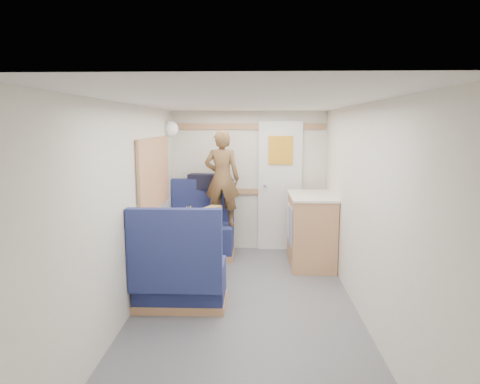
{
  "coord_description": "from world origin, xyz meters",
  "views": [
    {
      "loc": [
        0.09,
        -3.88,
        1.8
      ],
      "look_at": [
        -0.08,
        0.9,
        1.05
      ],
      "focal_mm": 32.0,
      "sensor_mm": 36.0,
      "label": 1
    }
  ],
  "objects_px": {
    "dinette_table": "(192,231)",
    "galley_counter": "(311,229)",
    "wine_glass": "(193,211)",
    "bread_loaf": "(212,211)",
    "cheese_block": "(183,222)",
    "salt_grinder": "(183,217)",
    "duffel_bag": "(205,182)",
    "tumbler_left": "(170,217)",
    "pepper_grinder": "(201,212)",
    "bench_near": "(180,279)",
    "beer_glass": "(204,212)",
    "person": "(222,178)",
    "bench_far": "(201,234)",
    "dome_light": "(171,129)",
    "orange_fruit": "(211,214)",
    "tray": "(199,220)",
    "tumbler_mid": "(189,210)"
  },
  "relations": [
    {
      "from": "bench_far",
      "to": "salt_grinder",
      "type": "distance_m",
      "value": 1.09
    },
    {
      "from": "cheese_block",
      "to": "tumbler_left",
      "type": "distance_m",
      "value": 0.27
    },
    {
      "from": "orange_fruit",
      "to": "bread_loaf",
      "type": "bearing_deg",
      "value": 90.0
    },
    {
      "from": "person",
      "to": "wine_glass",
      "type": "xyz_separation_m",
      "value": [
        -0.25,
        -1.0,
        -0.25
      ]
    },
    {
      "from": "duffel_bag",
      "to": "bread_loaf",
      "type": "distance_m",
      "value": 1.01
    },
    {
      "from": "dinette_table",
      "to": "cheese_block",
      "type": "distance_m",
      "value": 0.41
    },
    {
      "from": "dinette_table",
      "to": "tray",
      "type": "bearing_deg",
      "value": -54.79
    },
    {
      "from": "tray",
      "to": "dome_light",
      "type": "bearing_deg",
      "value": 116.28
    },
    {
      "from": "dinette_table",
      "to": "person",
      "type": "xyz_separation_m",
      "value": [
        0.3,
        0.8,
        0.53
      ]
    },
    {
      "from": "bench_far",
      "to": "wine_glass",
      "type": "height_order",
      "value": "bench_far"
    },
    {
      "from": "dinette_table",
      "to": "bench_near",
      "type": "bearing_deg",
      "value": -90.0
    },
    {
      "from": "dinette_table",
      "to": "orange_fruit",
      "type": "bearing_deg",
      "value": -5.35
    },
    {
      "from": "tray",
      "to": "tumbler_left",
      "type": "xyz_separation_m",
      "value": [
        -0.32,
        -0.03,
        0.04
      ]
    },
    {
      "from": "cheese_block",
      "to": "salt_grinder",
      "type": "xyz_separation_m",
      "value": [
        -0.04,
        0.24,
        0.01
      ]
    },
    {
      "from": "dinette_table",
      "to": "galley_counter",
      "type": "xyz_separation_m",
      "value": [
        1.47,
        0.55,
        -0.1
      ]
    },
    {
      "from": "bench_near",
      "to": "cheese_block",
      "type": "bearing_deg",
      "value": 94.26
    },
    {
      "from": "duffel_bag",
      "to": "dome_light",
      "type": "bearing_deg",
      "value": -137.09
    },
    {
      "from": "dome_light",
      "to": "wine_glass",
      "type": "xyz_separation_m",
      "value": [
        0.44,
        -1.05,
        -0.91
      ]
    },
    {
      "from": "wine_glass",
      "to": "dome_light",
      "type": "bearing_deg",
      "value": 112.6
    },
    {
      "from": "wine_glass",
      "to": "bread_loaf",
      "type": "xyz_separation_m",
      "value": [
        0.18,
        0.35,
        -0.07
      ]
    },
    {
      "from": "beer_glass",
      "to": "dome_light",
      "type": "bearing_deg",
      "value": 126.19
    },
    {
      "from": "salt_grinder",
      "to": "bread_loaf",
      "type": "bearing_deg",
      "value": 41.89
    },
    {
      "from": "dinette_table",
      "to": "bread_loaf",
      "type": "xyz_separation_m",
      "value": [
        0.22,
        0.16,
        0.21
      ]
    },
    {
      "from": "tray",
      "to": "tumbler_mid",
      "type": "xyz_separation_m",
      "value": [
        -0.17,
        0.4,
        0.04
      ]
    },
    {
      "from": "salt_grinder",
      "to": "tumbler_mid",
      "type": "bearing_deg",
      "value": 88.95
    },
    {
      "from": "dinette_table",
      "to": "wine_glass",
      "type": "relative_size",
      "value": 5.48
    },
    {
      "from": "tray",
      "to": "beer_glass",
      "type": "relative_size",
      "value": 4.01
    },
    {
      "from": "duffel_bag",
      "to": "tumbler_mid",
      "type": "xyz_separation_m",
      "value": [
        -0.1,
        -0.86,
        -0.24
      ]
    },
    {
      "from": "bench_far",
      "to": "dome_light",
      "type": "distance_m",
      "value": 1.5
    },
    {
      "from": "tumbler_left",
      "to": "salt_grinder",
      "type": "xyz_separation_m",
      "value": [
        0.14,
        0.05,
        -0.01
      ]
    },
    {
      "from": "duffel_bag",
      "to": "tray",
      "type": "distance_m",
      "value": 1.29
    },
    {
      "from": "person",
      "to": "dome_light",
      "type": "bearing_deg",
      "value": 0.01
    },
    {
      "from": "bench_far",
      "to": "salt_grinder",
      "type": "relative_size",
      "value": 12.2
    },
    {
      "from": "dinette_table",
      "to": "duffel_bag",
      "type": "height_order",
      "value": "duffel_bag"
    },
    {
      "from": "bench_near",
      "to": "pepper_grinder",
      "type": "bearing_deg",
      "value": 84.52
    },
    {
      "from": "bread_loaf",
      "to": "pepper_grinder",
      "type": "bearing_deg",
      "value": -175.16
    },
    {
      "from": "person",
      "to": "beer_glass",
      "type": "distance_m",
      "value": 0.76
    },
    {
      "from": "person",
      "to": "pepper_grinder",
      "type": "bearing_deg",
      "value": 77.21
    },
    {
      "from": "galley_counter",
      "to": "beer_glass",
      "type": "height_order",
      "value": "galley_counter"
    },
    {
      "from": "galley_counter",
      "to": "salt_grinder",
      "type": "bearing_deg",
      "value": -156.66
    },
    {
      "from": "wine_glass",
      "to": "bread_loaf",
      "type": "distance_m",
      "value": 0.4
    },
    {
      "from": "galley_counter",
      "to": "bread_loaf",
      "type": "bearing_deg",
      "value": -162.41
    },
    {
      "from": "pepper_grinder",
      "to": "wine_glass",
      "type": "bearing_deg",
      "value": -98.48
    },
    {
      "from": "dome_light",
      "to": "cheese_block",
      "type": "distance_m",
      "value": 1.61
    },
    {
      "from": "orange_fruit",
      "to": "beer_glass",
      "type": "relative_size",
      "value": 0.74
    },
    {
      "from": "bench_near",
      "to": "salt_grinder",
      "type": "relative_size",
      "value": 12.2
    },
    {
      "from": "cheese_block",
      "to": "tumbler_left",
      "type": "height_order",
      "value": "tumbler_left"
    },
    {
      "from": "salt_grinder",
      "to": "duffel_bag",
      "type": "bearing_deg",
      "value": 85.11
    },
    {
      "from": "tumbler_left",
      "to": "pepper_grinder",
      "type": "xyz_separation_m",
      "value": [
        0.32,
        0.31,
        -0.0
      ]
    },
    {
      "from": "duffel_bag",
      "to": "orange_fruit",
      "type": "height_order",
      "value": "duffel_bag"
    }
  ]
}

